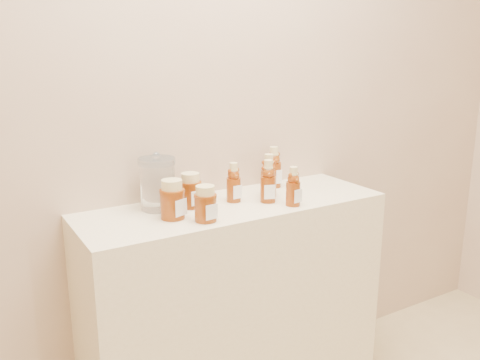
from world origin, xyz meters
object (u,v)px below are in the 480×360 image
bear_bottle_front_left (268,178)px  display_table (235,310)px  honey_jar_left (172,199)px  bear_bottle_back_left (234,180)px  glass_canister (157,182)px

bear_bottle_front_left → display_table: bearing=-177.7°
honey_jar_left → display_table: bearing=-12.0°
bear_bottle_back_left → glass_canister: bearing=164.2°
display_table → honey_jar_left: size_ratio=8.62×
bear_bottle_back_left → honey_jar_left: bear_bottle_back_left is taller
bear_bottle_back_left → display_table: bearing=-118.1°
bear_bottle_back_left → bear_bottle_front_left: size_ratio=0.93×
display_table → bear_bottle_back_left: (0.01, 0.03, 0.54)m
glass_canister → honey_jar_left: bearing=-88.9°
display_table → glass_canister: (-0.27, 0.09, 0.55)m
honey_jar_left → bear_bottle_back_left: bearing=-6.7°
bear_bottle_back_left → glass_canister: (-0.29, 0.06, 0.02)m
display_table → glass_canister: bearing=161.4°
bear_bottle_back_left → glass_canister: glass_canister is taller
bear_bottle_front_left → honey_jar_left: 0.40m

